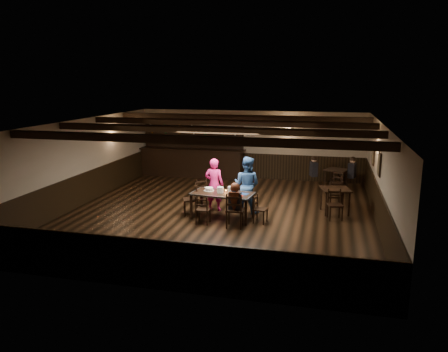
% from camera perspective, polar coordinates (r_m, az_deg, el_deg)
% --- Properties ---
extents(ground, '(10.00, 10.00, 0.00)m').
position_cam_1_polar(ground, '(13.08, -0.59, -4.86)').
color(ground, black).
rests_on(ground, ground).
extents(room_shell, '(9.02, 10.02, 2.71)m').
position_cam_1_polar(room_shell, '(12.70, -0.52, 2.72)').
color(room_shell, '#BBAE9B').
rests_on(room_shell, ground).
extents(dining_table, '(1.83, 1.07, 0.75)m').
position_cam_1_polar(dining_table, '(12.42, -0.18, -2.53)').
color(dining_table, black).
rests_on(dining_table, ground).
extents(chair_near_left, '(0.37, 0.35, 0.79)m').
position_cam_1_polar(chair_near_left, '(11.99, -2.85, -4.19)').
color(chair_near_left, black).
rests_on(chair_near_left, ground).
extents(chair_near_right, '(0.47, 0.45, 0.96)m').
position_cam_1_polar(chair_near_right, '(11.64, 1.37, -4.19)').
color(chair_near_right, black).
rests_on(chair_near_right, ground).
extents(chair_end_left, '(0.54, 0.55, 0.92)m').
position_cam_1_polar(chair_end_left, '(12.84, -4.06, -2.73)').
color(chair_end_left, black).
rests_on(chair_end_left, ground).
extents(chair_end_right, '(0.40, 0.42, 0.78)m').
position_cam_1_polar(chair_end_right, '(12.16, 4.48, -4.01)').
color(chair_end_right, black).
rests_on(chair_end_right, ground).
extents(chair_far_pushed, '(0.52, 0.52, 0.81)m').
position_cam_1_polar(chair_far_pushed, '(13.87, -2.82, -1.84)').
color(chair_far_pushed, black).
rests_on(chair_far_pushed, ground).
extents(woman_pink, '(0.61, 0.42, 1.60)m').
position_cam_1_polar(woman_pink, '(13.20, -1.29, -1.11)').
color(woman_pink, '#FB1D85').
rests_on(woman_pink, ground).
extents(man_blue, '(0.96, 0.83, 1.70)m').
position_cam_1_polar(man_blue, '(12.95, 3.00, -1.16)').
color(man_blue, navy).
rests_on(man_blue, ground).
extents(seated_person, '(0.33, 0.49, 0.80)m').
position_cam_1_polar(seated_person, '(11.63, 1.43, -2.88)').
color(seated_person, black).
rests_on(seated_person, ground).
extents(cake, '(0.30, 0.30, 0.10)m').
position_cam_1_polar(cake, '(12.64, -1.98, -1.74)').
color(cake, white).
rests_on(cake, dining_table).
extents(plate_stack_a, '(0.18, 0.18, 0.17)m').
position_cam_1_polar(plate_stack_a, '(12.38, -0.48, -1.83)').
color(plate_stack_a, white).
rests_on(plate_stack_a, dining_table).
extents(plate_stack_b, '(0.18, 0.18, 0.21)m').
position_cam_1_polar(plate_stack_b, '(12.29, 0.92, -1.85)').
color(plate_stack_b, white).
rests_on(plate_stack_b, dining_table).
extents(tea_light, '(0.05, 0.05, 0.06)m').
position_cam_1_polar(tea_light, '(12.51, 0.24, -1.98)').
color(tea_light, '#A5A8AD').
rests_on(tea_light, dining_table).
extents(salt_shaker, '(0.03, 0.03, 0.09)m').
position_cam_1_polar(salt_shaker, '(12.22, 1.20, -2.24)').
color(salt_shaker, silver).
rests_on(salt_shaker, dining_table).
extents(pepper_shaker, '(0.04, 0.04, 0.09)m').
position_cam_1_polar(pepper_shaker, '(12.19, 1.29, -2.27)').
color(pepper_shaker, '#A5A8AD').
rests_on(pepper_shaker, dining_table).
extents(drink_glass, '(0.06, 0.06, 0.10)m').
position_cam_1_polar(drink_glass, '(12.41, 1.59, -1.98)').
color(drink_glass, silver).
rests_on(drink_glass, dining_table).
extents(menu_red, '(0.32, 0.24, 0.00)m').
position_cam_1_polar(menu_red, '(12.11, 1.75, -2.57)').
color(menu_red, maroon).
rests_on(menu_red, dining_table).
extents(menu_blue, '(0.39, 0.31, 0.00)m').
position_cam_1_polar(menu_blue, '(12.32, 2.44, -2.31)').
color(menu_blue, navy).
rests_on(menu_blue, dining_table).
extents(bar_counter, '(4.38, 0.70, 2.20)m').
position_cam_1_polar(bar_counter, '(17.96, -4.16, 2.27)').
color(bar_counter, black).
rests_on(bar_counter, ground).
extents(back_table_a, '(0.97, 0.97, 0.75)m').
position_cam_1_polar(back_table_a, '(13.34, 14.35, -2.02)').
color(back_table_a, black).
rests_on(back_table_a, ground).
extents(back_table_b, '(0.96, 0.96, 0.75)m').
position_cam_1_polar(back_table_b, '(16.20, 14.47, 0.48)').
color(back_table_b, black).
rests_on(back_table_b, ground).
extents(bg_patron_left, '(0.31, 0.41, 0.74)m').
position_cam_1_polar(bg_patron_left, '(16.13, 11.65, 1.27)').
color(bg_patron_left, black).
rests_on(bg_patron_left, ground).
extents(bg_patron_right, '(0.32, 0.42, 0.77)m').
position_cam_1_polar(bg_patron_right, '(16.18, 16.40, 1.10)').
color(bg_patron_right, black).
rests_on(bg_patron_right, ground).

